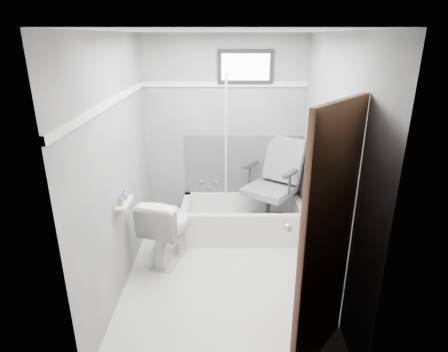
{
  "coord_description": "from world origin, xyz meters",
  "views": [
    {
      "loc": [
        0.01,
        -3.28,
        2.36
      ],
      "look_at": [
        0.0,
        0.35,
        1.0
      ],
      "focal_mm": 30.0,
      "sensor_mm": 36.0,
      "label": 1
    }
  ],
  "objects_px": {
    "door": "(379,267)",
    "bathtub": "(242,219)",
    "office_chair": "(269,184)",
    "soap_bottle_b": "(124,194)",
    "soap_bottle_a": "(120,200)",
    "toilet": "(168,227)"
  },
  "relations": [
    {
      "from": "door",
      "to": "bathtub",
      "type": "bearing_deg",
      "value": 108.75
    },
    {
      "from": "bathtub",
      "to": "door",
      "type": "xyz_separation_m",
      "value": [
        0.75,
        -2.21,
        0.79
      ]
    },
    {
      "from": "bathtub",
      "to": "office_chair",
      "type": "relative_size",
      "value": 1.38
    },
    {
      "from": "bathtub",
      "to": "office_chair",
      "type": "distance_m",
      "value": 0.56
    },
    {
      "from": "door",
      "to": "soap_bottle_b",
      "type": "bearing_deg",
      "value": 147.08
    },
    {
      "from": "bathtub",
      "to": "soap_bottle_a",
      "type": "xyz_separation_m",
      "value": [
        -1.17,
        -1.11,
        0.76
      ]
    },
    {
      "from": "soap_bottle_a",
      "to": "soap_bottle_b",
      "type": "xyz_separation_m",
      "value": [
        0.0,
        0.14,
        -0.01
      ]
    },
    {
      "from": "toilet",
      "to": "soap_bottle_b",
      "type": "height_order",
      "value": "soap_bottle_b"
    },
    {
      "from": "office_chair",
      "to": "soap_bottle_b",
      "type": "relative_size",
      "value": 12.3
    },
    {
      "from": "toilet",
      "to": "soap_bottle_a",
      "type": "relative_size",
      "value": 7.64
    },
    {
      "from": "door",
      "to": "soap_bottle_a",
      "type": "distance_m",
      "value": 2.21
    },
    {
      "from": "toilet",
      "to": "soap_bottle_b",
      "type": "relative_size",
      "value": 8.72
    },
    {
      "from": "soap_bottle_b",
      "to": "office_chair",
      "type": "bearing_deg",
      "value": 33.98
    },
    {
      "from": "office_chair",
      "to": "door",
      "type": "relative_size",
      "value": 0.55
    },
    {
      "from": "toilet",
      "to": "soap_bottle_a",
      "type": "distance_m",
      "value": 0.88
    },
    {
      "from": "bathtub",
      "to": "soap_bottle_b",
      "type": "bearing_deg",
      "value": -140.42
    },
    {
      "from": "toilet",
      "to": "door",
      "type": "xyz_separation_m",
      "value": [
        1.6,
        -1.67,
        0.62
      ]
    },
    {
      "from": "bathtub",
      "to": "soap_bottle_b",
      "type": "xyz_separation_m",
      "value": [
        -1.17,
        -0.97,
        0.75
      ]
    },
    {
      "from": "soap_bottle_a",
      "to": "bathtub",
      "type": "bearing_deg",
      "value": 43.42
    },
    {
      "from": "toilet",
      "to": "soap_bottle_a",
      "type": "xyz_separation_m",
      "value": [
        -0.32,
        -0.57,
        0.59
      ]
    },
    {
      "from": "bathtub",
      "to": "soap_bottle_a",
      "type": "height_order",
      "value": "soap_bottle_a"
    },
    {
      "from": "toilet",
      "to": "soap_bottle_b",
      "type": "xyz_separation_m",
      "value": [
        -0.32,
        -0.43,
        0.58
      ]
    }
  ]
}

